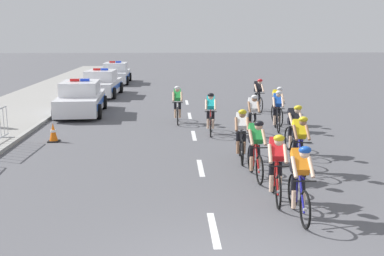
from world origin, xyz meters
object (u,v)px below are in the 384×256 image
Objects in this scene: cyclist_third at (256,148)px; cyclist_ninth at (277,105)px; cyclist_eighth at (211,113)px; police_car_third at (116,74)px; traffic_cone_near at (53,133)px; cyclist_sixth at (294,128)px; cyclist_lead at (300,180)px; cyclist_fifth at (241,134)px; cyclist_seventh at (253,115)px; cyclist_tenth at (277,110)px; cyclist_fourth at (299,143)px; cyclist_twelfth at (177,104)px; cyclist_eleventh at (258,94)px; cyclist_second at (276,166)px; police_car_nearest at (81,99)px; police_car_second at (102,84)px.

cyclist_ninth is at bearing 73.13° from cyclist_third.
cyclist_eighth is 0.39× the size of police_car_third.
traffic_cone_near is at bearing -89.68° from police_car_third.
traffic_cone_near is at bearing -161.66° from cyclist_ninth.
cyclist_ninth is (0.54, 4.62, 0.00)m from cyclist_sixth.
cyclist_lead is 4.23m from cyclist_fifth.
cyclist_lead is at bearing -92.59° from cyclist_seventh.
cyclist_seventh is at bearing 81.08° from cyclist_third.
cyclist_seventh and cyclist_tenth have the same top height.
cyclist_ninth is at bearing -62.36° from police_car_third.
traffic_cone_near is at bearing 144.97° from cyclist_third.
cyclist_third and cyclist_fourth have the same top height.
traffic_cone_near is at bearing 133.49° from cyclist_lead.
police_car_third is at bearing 105.66° from cyclist_twelfth.
cyclist_fifth is at bearing -158.58° from cyclist_sixth.
cyclist_ninth is 1.00× the size of cyclist_eleventh.
cyclist_eighth is 18.28m from police_car_third.
cyclist_second is 1.00× the size of cyclist_eighth.
cyclist_lead is 8.42m from cyclist_tenth.
police_car_nearest reaches higher than cyclist_third.
cyclist_fifth is (-0.11, 1.65, 0.00)m from cyclist_third.
cyclist_lead is 13.83m from police_car_nearest.
cyclist_lead is 26.04m from police_car_third.
cyclist_fourth and cyclist_ninth have the same top height.
cyclist_fifth is (-0.28, 3.22, 0.00)m from cyclist_second.
cyclist_second is 1.00× the size of cyclist_eleventh.
cyclist_tenth is at bearing 10.88° from traffic_cone_near.
cyclist_twelfth is (-1.16, 2.18, 0.00)m from cyclist_eighth.
police_car_nearest and police_car_second have the same top height.
cyclist_third is 1.00× the size of cyclist_sixth.
cyclist_sixth is 6.12m from cyclist_twelfth.
traffic_cone_near is at bearing -88.93° from police_car_nearest.
police_car_third is (-0.00, 13.02, 0.00)m from police_car_nearest.
cyclist_eighth is at bearing -72.69° from police_car_third.
cyclist_third reaches higher than traffic_cone_near.
police_car_nearest is (-6.30, 11.20, -0.11)m from cyclist_second.
cyclist_second is 7.50m from cyclist_tenth.
cyclist_sixth and cyclist_ninth have the same top height.
cyclist_eighth is at bearing -62.77° from police_car_second.
cyclist_third is 11.42m from police_car_nearest.
police_car_second is (-6.86, 11.14, -0.11)m from cyclist_seventh.
cyclist_third is at bearing -98.92° from cyclist_seventh.
police_car_second is at bearing 109.64° from cyclist_lead.
cyclist_eighth and cyclist_ninth have the same top height.
cyclist_fourth is at bearing -27.23° from traffic_cone_near.
cyclist_third and cyclist_tenth have the same top height.
cyclist_sixth is 15.51m from police_car_second.
cyclist_second is at bearing -84.02° from cyclist_third.
cyclist_twelfth is at bearing 104.10° from cyclist_third.
cyclist_second is at bearing -85.05° from cyclist_fifth.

